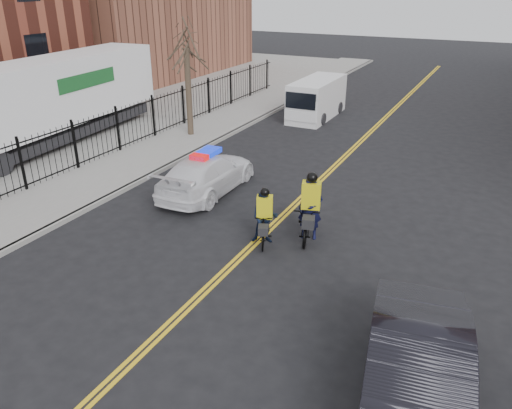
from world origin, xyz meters
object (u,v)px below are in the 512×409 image
object	(u,v)px
police_cruiser	(207,174)
cargo_van	(316,99)
dark_sedan	(416,377)
cyclist_near	(310,216)
cyclist_far	(265,221)
semi_trailer	(53,97)

from	to	relation	value
police_cruiser	cargo_van	xyz separation A→B (m)	(-0.24, 11.72, 0.31)
cargo_van	dark_sedan	bearing A→B (deg)	-65.13
cyclist_near	cyclist_far	world-z (taller)	cyclist_near
police_cruiser	dark_sedan	world-z (taller)	dark_sedan
dark_sedan	cyclist_far	world-z (taller)	cyclist_far
dark_sedan	police_cruiser	bearing A→B (deg)	131.05
cargo_van	semi_trailer	xyz separation A→B (m)	(-9.02, -9.79, 1.16)
cyclist_near	semi_trailer	bearing A→B (deg)	149.14
cargo_van	cyclist_far	size ratio (longest dim) A/B	2.82
semi_trailer	cyclist_near	xyz separation A→B (m)	(13.81, -3.54, -1.45)
dark_sedan	cyclist_far	size ratio (longest dim) A/B	2.81
cyclist_far	dark_sedan	bearing A→B (deg)	-64.08
cargo_van	semi_trailer	bearing A→B (deg)	-132.92
police_cruiser	cyclist_near	xyz separation A→B (m)	(4.55, -1.62, 0.02)
semi_trailer	cyclist_far	size ratio (longest dim) A/B	7.09
semi_trailer	dark_sedan	bearing A→B (deg)	-31.02
police_cruiser	cyclist_near	world-z (taller)	cyclist_near
semi_trailer	police_cruiser	bearing A→B (deg)	-16.16
semi_trailer	cyclist_near	size ratio (longest dim) A/B	5.58
dark_sedan	cargo_van	xyz separation A→B (m)	(-8.78, 18.70, 0.20)
dark_sedan	cyclist_near	size ratio (longest dim) A/B	2.21
police_cruiser	cargo_van	world-z (taller)	cargo_van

